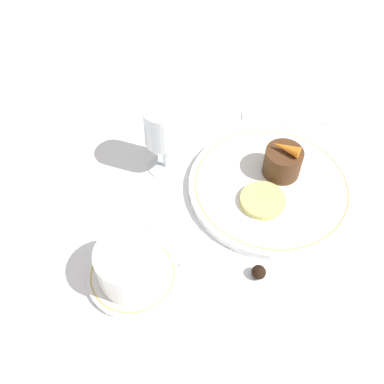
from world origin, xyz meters
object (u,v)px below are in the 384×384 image
Objects in this scene: dinner_plate at (271,187)px; coffee_cup at (130,264)px; fork at (279,118)px; dessert_cake at (283,162)px; wine_glass at (164,129)px.

coffee_cup is (-0.22, 0.15, 0.03)m from dinner_plate.
dessert_cake reaches higher than fork.
dinner_plate is 1.50× the size of fork.
dessert_cake is (-0.14, -0.03, 0.04)m from fork.
coffee_cup reaches higher than dessert_cake.
wine_glass reaches higher than coffee_cup.
wine_glass is 0.20m from dessert_cake.
wine_glass reaches higher than dessert_cake.
dessert_cake is at bearing -16.28° from dinner_plate.
coffee_cup reaches higher than dinner_plate.
coffee_cup is at bearing 144.98° from dinner_plate.
coffee_cup is at bearing -172.73° from wine_glass.
wine_glass is at bearing 7.27° from coffee_cup.
wine_glass is at bearing 100.50° from dessert_cake.
wine_glass is 2.10× the size of dessert_cake.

